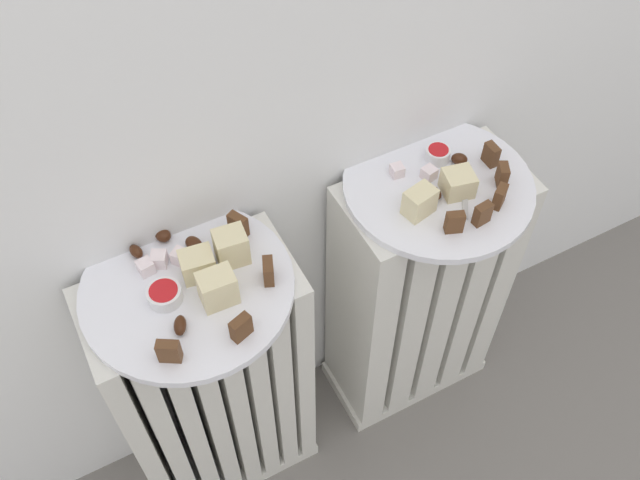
{
  "coord_description": "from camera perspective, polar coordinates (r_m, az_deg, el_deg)",
  "views": [
    {
      "loc": [
        -0.28,
        -0.26,
        1.33
      ],
      "look_at": [
        0.0,
        0.28,
        0.55
      ],
      "focal_mm": 39.34,
      "sensor_mm": 36.0,
      "label": 1
    }
  ],
  "objects": [
    {
      "name": "turkish_delight_right_0",
      "position": [
        1.04,
        6.29,
        5.65
      ],
      "size": [
        0.02,
        0.02,
        0.02
      ],
      "primitive_type": "cube",
      "rotation": [
        0.0,
        0.0,
        1.46
      ],
      "color": "white",
      "rests_on": "plate_right"
    },
    {
      "name": "medjool_date_left_2",
      "position": [
        0.96,
        -10.22,
        -0.32
      ],
      "size": [
        0.03,
        0.03,
        0.02
      ],
      "primitive_type": "ellipsoid",
      "rotation": [
        0.0,
        0.0,
        1.85
      ],
      "color": "#3D1E0F",
      "rests_on": "plate_left"
    },
    {
      "name": "dark_cake_slice_left_0",
      "position": [
        0.86,
        -12.18,
        -8.85
      ],
      "size": [
        0.03,
        0.03,
        0.03
      ],
      "primitive_type": "cube",
      "rotation": [
        0.0,
        0.0,
        -0.54
      ],
      "color": "#56351E",
      "rests_on": "plate_left"
    },
    {
      "name": "medjool_date_right_0",
      "position": [
        1.02,
        9.37,
        3.79
      ],
      "size": [
        0.02,
        0.02,
        0.02
      ],
      "primitive_type": "ellipsoid",
      "rotation": [
        0.0,
        0.0,
        1.48
      ],
      "color": "#3D1E0F",
      "rests_on": "plate_right"
    },
    {
      "name": "dark_cake_slice_right_0",
      "position": [
        0.97,
        10.89,
        1.43
      ],
      "size": [
        0.03,
        0.02,
        0.03
      ],
      "primitive_type": "cube",
      "rotation": [
        0.0,
        0.0,
        -0.37
      ],
      "color": "#56351E",
      "rests_on": "plate_right"
    },
    {
      "name": "jam_bowl_right",
      "position": [
        1.07,
        9.56,
        6.93
      ],
      "size": [
        0.04,
        0.04,
        0.02
      ],
      "color": "white",
      "rests_on": "plate_right"
    },
    {
      "name": "turkish_delight_left_0",
      "position": [
        0.95,
        -14.0,
        -2.15
      ],
      "size": [
        0.02,
        0.02,
        0.02
      ],
      "primitive_type": "cube",
      "rotation": [
        0.0,
        0.0,
        0.14
      ],
      "color": "white",
      "rests_on": "plate_left"
    },
    {
      "name": "radiator_left",
      "position": [
        1.19,
        -8.63,
        -11.86
      ],
      "size": [
        0.3,
        0.16,
        0.56
      ],
      "color": "silver",
      "rests_on": "ground_plane"
    },
    {
      "name": "dark_cake_slice_right_3",
      "position": [
        1.05,
        14.62,
        5.14
      ],
      "size": [
        0.02,
        0.03,
        0.03
      ],
      "primitive_type": "cube",
      "rotation": [
        0.0,
        0.0,
        1.08
      ],
      "color": "#56351E",
      "rests_on": "plate_right"
    },
    {
      "name": "turkish_delight_left_1",
      "position": [
        0.95,
        -11.3,
        -1.33
      ],
      "size": [
        0.03,
        0.03,
        0.02
      ],
      "primitive_type": "cube",
      "rotation": [
        0.0,
        0.0,
        0.65
      ],
      "color": "white",
      "rests_on": "plate_left"
    },
    {
      "name": "turkish_delight_right_1",
      "position": [
        1.04,
        8.86,
        5.39
      ],
      "size": [
        0.02,
        0.02,
        0.02
      ],
      "primitive_type": "cube",
      "rotation": [
        0.0,
        0.0,
        0.21
      ],
      "color": "white",
      "rests_on": "plate_right"
    },
    {
      "name": "dark_cake_slice_left_1",
      "position": [
        0.87,
        -6.45,
        -7.09
      ],
      "size": [
        0.03,
        0.02,
        0.03
      ],
      "primitive_type": "cube",
      "rotation": [
        0.0,
        0.0,
        0.32
      ],
      "color": "#56351E",
      "rests_on": "plate_left"
    },
    {
      "name": "medjool_date_right_1",
      "position": [
        1.07,
        11.27,
        6.48
      ],
      "size": [
        0.03,
        0.03,
        0.02
      ],
      "primitive_type": "ellipsoid",
      "rotation": [
        0.0,
        0.0,
        2.4
      ],
      "color": "#3D1E0F",
      "rests_on": "plate_right"
    },
    {
      "name": "dark_cake_slice_right_1",
      "position": [
        0.99,
        13.08,
        2.08
      ],
      "size": [
        0.03,
        0.02,
        0.03
      ],
      "primitive_type": "cube",
      "rotation": [
        0.0,
        0.0,
        0.12
      ],
      "color": "#56351E",
      "rests_on": "plate_right"
    },
    {
      "name": "marble_cake_slice_left_2",
      "position": [
        0.89,
        -8.33,
        -3.9
      ],
      "size": [
        0.05,
        0.04,
        0.05
      ],
      "primitive_type": "cube",
      "rotation": [
        0.0,
        0.0,
        -0.04
      ],
      "color": "beige",
      "rests_on": "plate_left"
    },
    {
      "name": "marble_cake_slice_right_0",
      "position": [
        0.99,
        8.11,
        3.08
      ],
      "size": [
        0.05,
        0.04,
        0.04
      ],
      "primitive_type": "cube",
      "rotation": [
        0.0,
        0.0,
        0.22
      ],
      "color": "beige",
      "rests_on": "plate_right"
    },
    {
      "name": "radiator_right",
      "position": [
        1.28,
        7.87,
        -4.54
      ],
      "size": [
        0.3,
        0.16,
        0.56
      ],
      "color": "silver",
      "rests_on": "ground_plane"
    },
    {
      "name": "plate_left",
      "position": [
        0.94,
        -10.74,
        -3.84
      ],
      "size": [
        0.28,
        0.28,
        0.01
      ],
      "primitive_type": "cylinder",
      "color": "white",
      "rests_on": "radiator_left"
    },
    {
      "name": "medjool_date_left_3",
      "position": [
        0.89,
        -11.32,
        -6.83
      ],
      "size": [
        0.03,
        0.03,
        0.02
      ],
      "primitive_type": "ellipsoid",
      "rotation": [
        0.0,
        0.0,
        1.16
      ],
      "color": "#3D1E0F",
      "rests_on": "plate_left"
    },
    {
      "name": "dark_cake_slice_left_3",
      "position": [
        0.96,
        -6.68,
        1.23
      ],
      "size": [
        0.02,
        0.03,
        0.03
      ],
      "primitive_type": "cube",
      "rotation": [
        0.0,
        0.0,
        2.04
      ],
      "color": "#56351E",
      "rests_on": "plate_left"
    },
    {
      "name": "dark_cake_slice_right_2",
      "position": [
        1.02,
        14.41,
        3.44
      ],
      "size": [
        0.03,
        0.02,
        0.03
      ],
      "primitive_type": "cube",
      "rotation": [
        0.0,
        0.0,
        0.6
      ],
      "color": "#56351E",
      "rests_on": "plate_right"
    },
    {
      "name": "turkish_delight_left_2",
      "position": [
        0.95,
        -12.96,
        -1.53
      ],
      "size": [
        0.03,
        0.03,
        0.02
      ],
      "primitive_type": "cube",
      "rotation": [
        0.0,
        0.0,
        1.08
      ],
      "color": "white",
      "rests_on": "plate_left"
    },
    {
      "name": "marble_cake_slice_left_0",
      "position": [
        0.92,
        -9.93,
        -1.99
      ],
      "size": [
        0.05,
        0.04,
        0.04
      ],
      "primitive_type": "cube",
      "rotation": [
        0.0,
        0.0,
        -0.14
      ],
      "color": "beige",
      "rests_on": "plate_left"
    },
    {
      "name": "dark_cake_slice_left_2",
      "position": [
        0.91,
        -4.22,
        -2.54
      ],
      "size": [
        0.02,
        0.03,
        0.03
      ],
      "primitive_type": "cube",
      "rotation": [
        0.0,
        0.0,
        1.18
      ],
      "color": "#56351E",
      "rests_on": "plate_left"
    },
    {
      "name": "dark_cake_slice_right_4",
      "position": [
        1.08,
        13.74,
        6.78
      ],
      "size": [
        0.01,
        0.02,
        0.03
      ],
      "primitive_type": "cube",
      "rotation": [
        0.0,
        0.0,
        1.57
      ],
      "color": "#56351E",
      "rests_on": "plate_right"
    },
    {
      "name": "medjool_date_left_1",
      "position": [
        0.97,
        -14.73,
        -0.91
      ],
      "size": [
        0.02,
        0.03,
        0.02
      ],
      "primitive_type": "ellipsoid",
      "rotation": [
        0.0,
        0.0,
        1.83
      ],
      "color": "#3D1E0F",
      "rests_on": "plate_left"
    },
    {
      "name": "fork",
      "position": [
        1.04,
        11.69,
        4.26
      ],
      "size": [
        0.07,
        0.1,
        0.0
      ],
      "color": "#B7B7BC",
      "rests_on": "plate_right"
    },
    {
      "name": "marble_cake_slice_right_1",
      "position": [
        1.02,
        11.17,
        4.57
      ],
      "size": [
        0.05,
        0.05,
        0.04
      ],
      "primitive_type": "cube",
      "rotation": [
        0.0,
        0.0,
        -0.22
      ],
      "color": "beige",
      "rests_on": "plate_right"
    },
    {
      "name": "medjool_date_left_0",
      "position": [
        0.98,
        -12.65,
        0.38
      ],
      "size": [
        0.03,
        0.03,
        0.02
      ],
      "primitive_type": "ellipsoid",
      "rotation": [
        0.0,
        0.0,
        2.05
      ],
      "color": "#3D1E0F",
      "rests_on": "plate_left"
    },
    {
      "name": "marble_cake_slice_left_1",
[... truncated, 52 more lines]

